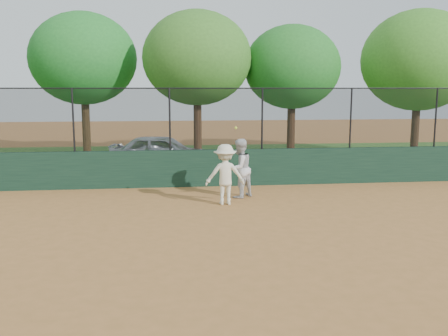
{
  "coord_description": "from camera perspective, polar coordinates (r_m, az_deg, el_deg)",
  "views": [
    {
      "loc": [
        -0.64,
        -10.05,
        3.17
      ],
      "look_at": [
        0.8,
        2.2,
        1.2
      ],
      "focal_mm": 40.0,
      "sensor_mm": 36.0,
      "label": 1
    }
  ],
  "objects": [
    {
      "name": "tree_2",
      "position": [
        21.89,
        -3.1,
        12.41
      ],
      "size": [
        4.69,
        4.26,
        6.49
      ],
      "color": "#452A18",
      "rests_on": "ground"
    },
    {
      "name": "player_second",
      "position": [
        14.57,
        1.8,
        -0.03
      ],
      "size": [
        1.06,
        1.04,
        1.73
      ],
      "primitive_type": "imported",
      "rotation": [
        0.0,
        0.0,
        3.82
      ],
      "color": "silver",
      "rests_on": "ground"
    },
    {
      "name": "grass_strip",
      "position": [
        22.28,
        -4.98,
        0.86
      ],
      "size": [
        36.0,
        12.0,
        0.01
      ],
      "primitive_type": "cube",
      "color": "#2C5A1C",
      "rests_on": "ground"
    },
    {
      "name": "tree_3",
      "position": [
        23.07,
        7.81,
        11.33
      ],
      "size": [
        4.35,
        3.96,
        6.01
      ],
      "color": "#422716",
      "rests_on": "ground"
    },
    {
      "name": "ground",
      "position": [
        10.55,
        -2.96,
        -8.41
      ],
      "size": [
        80.0,
        80.0,
        0.0
      ],
      "primitive_type": "plane",
      "color": "#AF7138",
      "rests_on": "ground"
    },
    {
      "name": "parked_car",
      "position": [
        19.66,
        -7.03,
        1.8
      ],
      "size": [
        4.35,
        2.32,
        1.41
      ],
      "primitive_type": "imported",
      "rotation": [
        0.0,
        0.0,
        1.41
      ],
      "color": "#B6BAC1",
      "rests_on": "ground"
    },
    {
      "name": "fence_assembly",
      "position": [
        16.08,
        -4.53,
        5.72
      ],
      "size": [
        26.0,
        0.06,
        2.0
      ],
      "color": "black",
      "rests_on": "back_wall"
    },
    {
      "name": "back_wall",
      "position": [
        16.26,
        -4.36,
        -0.05
      ],
      "size": [
        26.0,
        0.2,
        1.2
      ],
      "primitive_type": "cube",
      "color": "#193725",
      "rests_on": "ground"
    },
    {
      "name": "tree_1",
      "position": [
        23.66,
        -15.79,
        11.92
      ],
      "size": [
        4.76,
        4.33,
        6.55
      ],
      "color": "#402C16",
      "rests_on": "ground"
    },
    {
      "name": "tree_4",
      "position": [
        24.49,
        21.41,
        11.36
      ],
      "size": [
        5.21,
        4.74,
        6.67
      ],
      "color": "#422817",
      "rests_on": "ground"
    },
    {
      "name": "player_main",
      "position": [
        13.68,
        0.13,
        -0.75
      ],
      "size": [
        1.09,
        0.76,
        2.18
      ],
      "color": "beige",
      "rests_on": "ground"
    }
  ]
}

